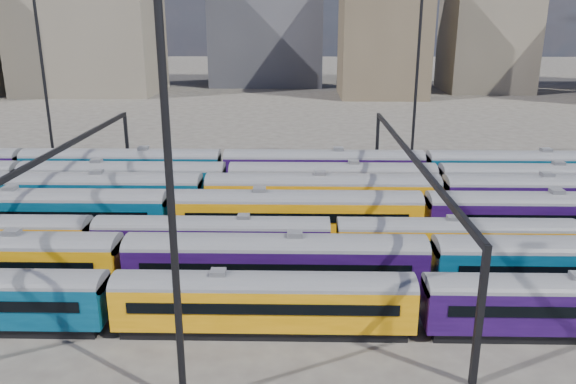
{
  "coord_description": "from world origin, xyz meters",
  "views": [
    {
      "loc": [
        0.72,
        -45.68,
        18.59
      ],
      "look_at": [
        -0.31,
        4.69,
        3.0
      ],
      "focal_mm": 35.0,
      "sensor_mm": 36.0,
      "label": 1
    }
  ],
  "objects_px": {
    "rake_0": "(420,298)",
    "mast_2": "(166,131)",
    "rake_1": "(276,258)",
    "rake_2": "(455,237)"
  },
  "relations": [
    {
      "from": "rake_0",
      "to": "mast_2",
      "type": "xyz_separation_m",
      "value": [
        -13.07,
        -7.0,
        11.54
      ]
    },
    {
      "from": "rake_1",
      "to": "mast_2",
      "type": "relative_size",
      "value": 5.8
    },
    {
      "from": "rake_1",
      "to": "mast_2",
      "type": "height_order",
      "value": "mast_2"
    },
    {
      "from": "rake_0",
      "to": "rake_1",
      "type": "relative_size",
      "value": 0.76
    },
    {
      "from": "rake_0",
      "to": "rake_2",
      "type": "bearing_deg",
      "value": 64.47
    },
    {
      "from": "rake_0",
      "to": "rake_2",
      "type": "relative_size",
      "value": 0.86
    },
    {
      "from": "rake_0",
      "to": "rake_2",
      "type": "distance_m",
      "value": 11.08
    },
    {
      "from": "rake_0",
      "to": "rake_1",
      "type": "distance_m",
      "value": 10.24
    },
    {
      "from": "rake_2",
      "to": "mast_2",
      "type": "height_order",
      "value": "mast_2"
    },
    {
      "from": "rake_1",
      "to": "rake_2",
      "type": "distance_m",
      "value": 14.59
    }
  ]
}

